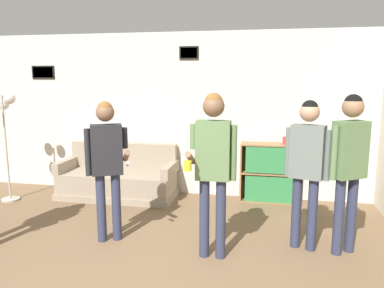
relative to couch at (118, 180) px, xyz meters
name	(u,v)px	position (x,y,z in m)	size (l,w,h in m)	color
wall_back	(176,115)	(0.89, 0.42, 1.07)	(8.80, 0.08, 2.70)	silver
couch	(118,180)	(0.00, 0.00, 0.00)	(1.93, 0.80, 0.86)	gray
bookshelf	(269,173)	(2.47, 0.20, 0.18)	(0.91, 0.30, 0.94)	olive
floor_lamp	(4,121)	(-1.65, -0.54, 1.00)	(0.38, 0.41, 1.73)	#ADA89E
person_player_foreground_center	(107,157)	(0.55, -1.66, 0.76)	(0.59, 0.39, 1.69)	#2D334C
person_watcher_holding_cup	(213,157)	(1.84, -1.86, 0.84)	(0.50, 0.45, 1.81)	#2D334C
person_spectator_near_bookshelf	(307,159)	(2.85, -1.45, 0.77)	(0.48, 0.30, 1.72)	#2D334C
person_spectator_far_right	(349,157)	(3.28, -1.48, 0.83)	(0.43, 0.36, 1.79)	#2D334C
drinking_cup	(285,140)	(2.69, 0.20, 0.71)	(0.07, 0.07, 0.12)	red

